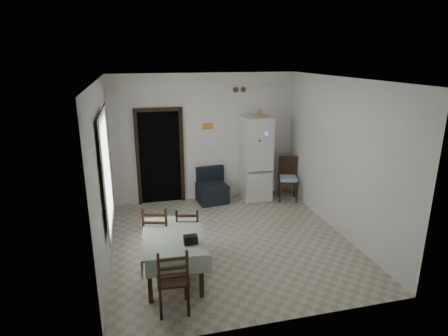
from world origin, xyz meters
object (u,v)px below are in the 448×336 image
at_px(navy_seat, 212,186).
at_px(dining_chair_far_right, 188,232).
at_px(dining_table, 174,256).
at_px(fridge, 256,159).
at_px(corner_chair, 288,179).
at_px(dining_chair_near_head, 173,278).
at_px(dining_chair_far_left, 158,233).

bearing_deg(navy_seat, dining_chair_far_right, -118.41).
bearing_deg(dining_chair_far_right, dining_table, 73.51).
height_order(fridge, corner_chair, fridge).
height_order(fridge, dining_chair_near_head, fridge).
relative_size(dining_chair_far_left, dining_chair_near_head, 1.03).
height_order(dining_chair_far_left, dining_chair_far_right, dining_chair_far_left).
bearing_deg(dining_chair_far_left, dining_table, 126.00).
distance_m(dining_table, dining_chair_far_right, 0.64).
relative_size(dining_table, dining_chair_far_right, 1.51).
bearing_deg(dining_chair_far_left, corner_chair, -131.06).
height_order(fridge, dining_chair_far_left, fridge).
bearing_deg(dining_chair_far_right, fridge, -117.65).
xyz_separation_m(fridge, dining_chair_far_right, (-1.94, -2.27, -0.52)).
height_order(corner_chair, dining_table, corner_chair).
relative_size(corner_chair, dining_chair_near_head, 1.05).
distance_m(dining_table, dining_chair_near_head, 0.80).
xyz_separation_m(fridge, dining_chair_far_left, (-2.44, -2.29, -0.48)).
bearing_deg(dining_chair_near_head, fridge, -120.64).
xyz_separation_m(corner_chair, dining_table, (-2.95, -2.52, -0.15)).
distance_m(dining_chair_far_left, dining_chair_far_right, 0.50).
height_order(corner_chair, dining_chair_far_left, corner_chair).
xyz_separation_m(navy_seat, dining_table, (-1.21, -2.82, -0.04)).
distance_m(navy_seat, dining_chair_far_right, 2.44).
bearing_deg(fridge, navy_seat, 179.60).
bearing_deg(dining_chair_far_left, navy_seat, -104.81).
relative_size(corner_chair, dining_table, 0.75).
xyz_separation_m(fridge, corner_chair, (0.69, -0.30, -0.47)).
height_order(navy_seat, dining_chair_near_head, dining_chair_near_head).
bearing_deg(dining_chair_near_head, dining_table, -94.74).
bearing_deg(dining_table, fridge, 55.29).
bearing_deg(corner_chair, navy_seat, -172.75).
bearing_deg(corner_chair, fridge, 173.51).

